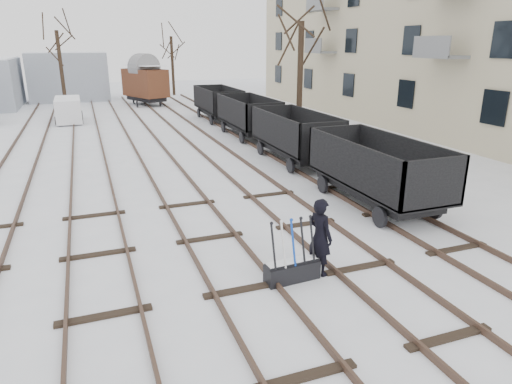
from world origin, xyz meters
The scene contains 14 objects.
ground centered at (0.00, 0.00, 0.00)m, with size 120.00×120.00×0.00m, color white.
tracks centered at (0.00, 13.67, 0.07)m, with size 13.90×52.00×0.16m.
shed_right centered at (-4.00, 40.00, 2.25)m, with size 7.00×6.00×4.50m.
ground_frame centered at (1.18, 0.05, 0.28)m, with size 1.33×0.51×1.49m.
worker centered at (1.93, 0.15, 0.94)m, with size 0.69×0.45×1.89m, color black.
freight_wagon_a centered at (6.00, 3.84, 0.87)m, with size 2.22×5.55×2.26m.
freight_wagon_b centered at (6.00, 10.24, 0.87)m, with size 2.22×5.55×2.26m.
freight_wagon_c centered at (6.00, 16.64, 0.87)m, with size 2.22×5.55×2.26m.
freight_wagon_d centered at (6.00, 23.04, 0.87)m, with size 2.22×5.55×2.26m.
box_van_wagon centered at (2.31, 33.31, 1.99)m, with size 3.92×5.05×3.42m.
panel_van centered at (-3.99, 25.75, 0.87)m, with size 1.75×3.83×1.68m.
tree_near centered at (7.68, 13.36, 3.15)m, with size 0.30×0.30×6.31m, color black.
tree_far_left centered at (-4.36, 32.96, 3.11)m, with size 0.30×0.30×6.23m, color black.
tree_far_right centered at (6.12, 40.47, 2.96)m, with size 0.30×0.30×5.91m, color black.
Camera 1 is at (-2.91, -8.53, 5.27)m, focal length 32.00 mm.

